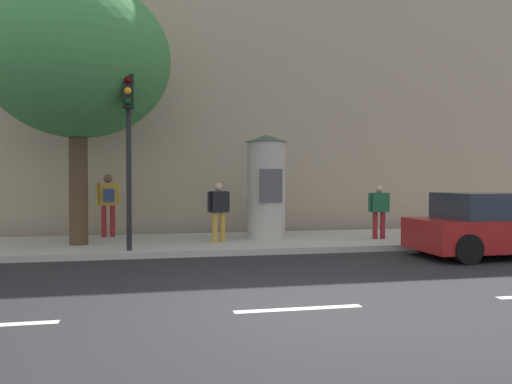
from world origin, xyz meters
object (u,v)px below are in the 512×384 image
Objects in this scene: traffic_light at (128,132)px; street_tree at (78,60)px; pedestrian_tallest at (379,207)px; parked_car_dark at (498,226)px; poster_column at (266,186)px; pedestrian_with_backpack at (108,199)px; pedestrian_in_red_top at (218,207)px; pedestrian_in_light_jacket at (269,201)px.

street_tree is (-1.29, 1.52, 1.93)m from traffic_light.
parked_car_dark is (1.69, -2.72, -0.32)m from pedestrian_tallest.
street_tree is 8.82m from pedestrian_tallest.
poster_column is 3.17m from pedestrian_tallest.
pedestrian_tallest is 3.22m from parked_car_dark.
parked_car_dark is (9.07, -4.69, -0.53)m from pedestrian_with_backpack.
street_tree is at bearing 162.43° from parked_car_dark.
traffic_light is 2.22× the size of pedestrian_with_backpack.
parked_car_dark is (8.37, -1.54, -2.15)m from traffic_light.
poster_column is at bearing 144.41° from parked_car_dark.
pedestrian_in_light_jacket reaches higher than pedestrian_in_red_top.
street_tree is 1.63× the size of parked_car_dark.
street_tree reaches higher than pedestrian_in_light_jacket.
parked_car_dark is at bearing -27.33° from pedestrian_with_backpack.
pedestrian_with_backpack reaches higher than parked_car_dark.
poster_column is 1.87× the size of pedestrian_in_red_top.
traffic_light is 0.98× the size of parked_car_dark.
pedestrian_in_light_jacket is (4.76, 0.12, -0.11)m from pedestrian_with_backpack.
traffic_light is 7.03m from pedestrian_tallest.
traffic_light is 1.38× the size of poster_column.
traffic_light reaches higher than pedestrian_in_red_top.
pedestrian_with_backpack is 0.44× the size of parked_car_dark.
pedestrian_with_backpack is (0.59, 1.63, -3.55)m from street_tree.
pedestrian_with_backpack is 10.22m from parked_car_dark.
pedestrian_tallest is 0.36× the size of parked_car_dark.
poster_column is 5.87m from street_tree.
pedestrian_in_red_top is at bearing -2.83° from street_tree.
street_tree is 10.92m from parked_car_dark.
pedestrian_tallest is (7.38, -1.96, -0.20)m from pedestrian_with_backpack.
pedestrian_in_red_top is 6.80m from parked_car_dark.
street_tree reaches higher than parked_car_dark.
street_tree reaches higher than pedestrian_with_backpack.
pedestrian_tallest reaches higher than parked_car_dark.
street_tree is 4.04× the size of pedestrian_in_light_jacket.
pedestrian_with_backpack reaches higher than pedestrian_in_red_top.
parked_car_dark is at bearing -48.11° from pedestrian_in_light_jacket.
pedestrian_in_red_top is at bearing 154.85° from parked_car_dark.
parked_car_dark is (4.31, -4.80, -0.42)m from pedestrian_in_light_jacket.
parked_car_dark is (6.14, -2.89, -0.36)m from pedestrian_in_red_top.
pedestrian_in_light_jacket is at bearing 46.27° from pedestrian_in_red_top.
pedestrian_in_light_jacket is at bearing 141.57° from pedestrian_tallest.
traffic_light is 2.69× the size of pedestrian_tallest.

